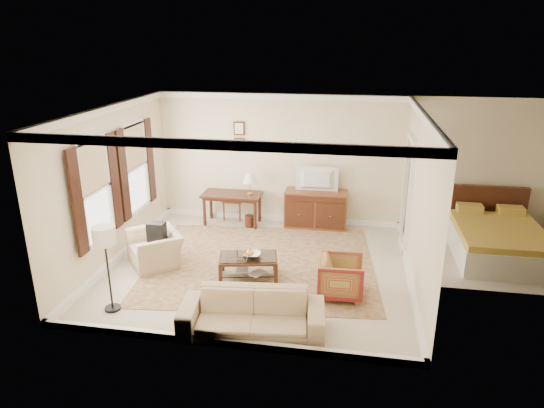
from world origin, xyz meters
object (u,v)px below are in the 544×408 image
(coffee_table, at_px, (248,261))
(sofa, at_px, (252,307))
(writing_desk, at_px, (232,198))
(striped_armchair, at_px, (341,275))
(club_armchair, at_px, (155,243))
(tv, at_px, (317,172))
(sideboard, at_px, (316,209))

(coffee_table, relative_size, sofa, 0.54)
(writing_desk, height_order, coffee_table, writing_desk)
(striped_armchair, bearing_deg, writing_desk, 39.77)
(writing_desk, height_order, striped_armchair, striped_armchair)
(striped_armchair, relative_size, club_armchair, 0.75)
(coffee_table, bearing_deg, striped_armchair, -11.63)
(tv, distance_m, club_armchair, 3.76)
(sideboard, distance_m, coffee_table, 2.82)
(writing_desk, bearing_deg, tv, 3.61)
(sideboard, xyz_separation_m, sofa, (-0.53, -4.27, -0.01))
(striped_armchair, xyz_separation_m, club_armchair, (-3.45, 0.57, 0.06))
(coffee_table, distance_m, sofa, 1.66)
(writing_desk, distance_m, sofa, 4.35)
(sofa, bearing_deg, coffee_table, 98.37)
(writing_desk, distance_m, sideboard, 1.89)
(sideboard, relative_size, sofa, 0.66)
(coffee_table, height_order, sofa, sofa)
(striped_armchair, height_order, sofa, sofa)
(tv, xyz_separation_m, coffee_table, (-0.94, -2.64, -0.96))
(coffee_table, bearing_deg, tv, 70.30)
(writing_desk, bearing_deg, sofa, -71.96)
(coffee_table, xyz_separation_m, club_armchair, (-1.83, 0.24, 0.11))
(tv, xyz_separation_m, sofa, (-0.53, -4.25, -0.88))
(writing_desk, xyz_separation_m, sofa, (1.34, -4.13, -0.21))
(tv, distance_m, coffee_table, 2.96)
(striped_armchair, bearing_deg, tv, 10.77)
(tv, bearing_deg, sofa, 82.86)
(sideboard, distance_m, striped_armchair, 3.07)
(coffee_table, bearing_deg, sideboard, 70.43)
(writing_desk, xyz_separation_m, sideboard, (1.88, 0.14, -0.19))
(striped_armchair, height_order, club_armchair, club_armchair)
(club_armchair, bearing_deg, sofa, 11.82)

